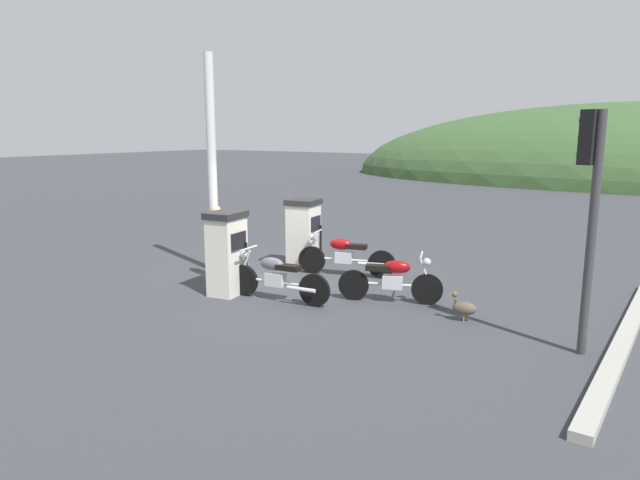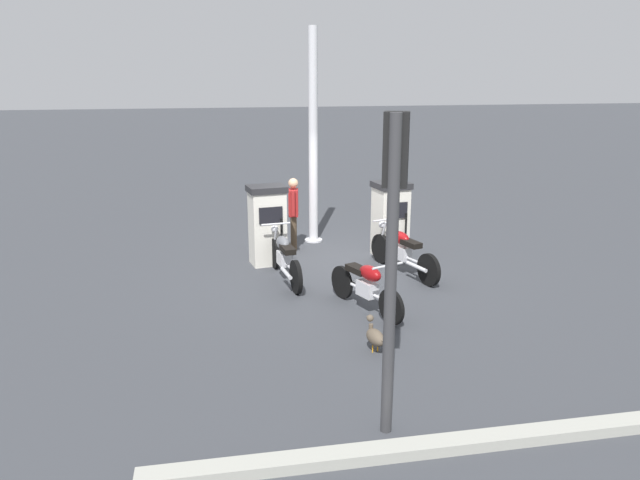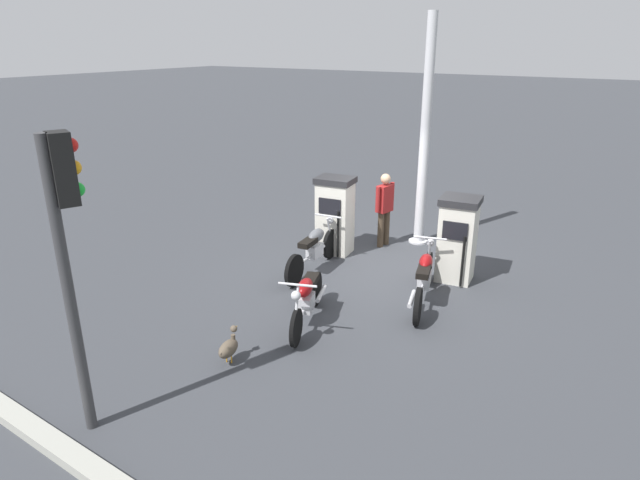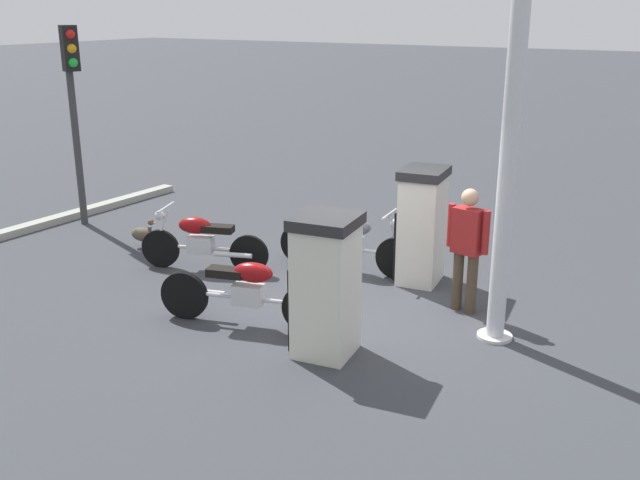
{
  "view_description": "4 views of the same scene",
  "coord_description": "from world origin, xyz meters",
  "px_view_note": "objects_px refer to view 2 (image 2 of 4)",
  "views": [
    {
      "loc": [
        6.8,
        -9.11,
        3.06
      ],
      "look_at": [
        0.92,
        0.06,
        0.96
      ],
      "focal_mm": 31.94,
      "sensor_mm": 36.0,
      "label": 1
    },
    {
      "loc": [
        11.19,
        -2.74,
        3.66
      ],
      "look_at": [
        1.15,
        -0.53,
        0.84
      ],
      "focal_mm": 33.82,
      "sensor_mm": 36.0,
      "label": 2
    },
    {
      "loc": [
        8.73,
        4.07,
        4.15
      ],
      "look_at": [
        1.35,
        -0.59,
        0.92
      ],
      "focal_mm": 30.58,
      "sensor_mm": 36.0,
      "label": 3
    },
    {
      "loc": [
        -3.97,
        7.5,
        3.61
      ],
      "look_at": [
        0.69,
        -0.27,
        0.7
      ],
      "focal_mm": 40.96,
      "sensor_mm": 36.0,
      "label": 4
    }
  ],
  "objects_px": {
    "motorcycle_far_pump": "(403,251)",
    "attendant_person": "(293,210)",
    "motorcycle_extra": "(367,284)",
    "canopy_support_pole": "(313,142)",
    "fuel_pump_near": "(268,225)",
    "wandering_duck": "(375,336)",
    "motorcycle_near_pump": "(284,256)",
    "roadside_traffic_light": "(393,220)",
    "fuel_pump_far": "(390,219)"
  },
  "relations": [
    {
      "from": "motorcycle_far_pump",
      "to": "attendant_person",
      "type": "height_order",
      "value": "attendant_person"
    },
    {
      "from": "motorcycle_extra",
      "to": "canopy_support_pole",
      "type": "height_order",
      "value": "canopy_support_pole"
    },
    {
      "from": "motorcycle_extra",
      "to": "fuel_pump_near",
      "type": "bearing_deg",
      "value": -157.15
    },
    {
      "from": "motorcycle_extra",
      "to": "wandering_duck",
      "type": "xyz_separation_m",
      "value": [
        1.44,
        -0.31,
        -0.22
      ]
    },
    {
      "from": "motorcycle_near_pump",
      "to": "motorcycle_extra",
      "type": "relative_size",
      "value": 1.16
    },
    {
      "from": "motorcycle_extra",
      "to": "wandering_duck",
      "type": "relative_size",
      "value": 3.72
    },
    {
      "from": "motorcycle_far_pump",
      "to": "roadside_traffic_light",
      "type": "bearing_deg",
      "value": -21.68
    },
    {
      "from": "motorcycle_far_pump",
      "to": "canopy_support_pole",
      "type": "relative_size",
      "value": 0.45
    },
    {
      "from": "motorcycle_near_pump",
      "to": "motorcycle_far_pump",
      "type": "height_order",
      "value": "same"
    },
    {
      "from": "wandering_duck",
      "to": "fuel_pump_near",
      "type": "bearing_deg",
      "value": -168.32
    },
    {
      "from": "motorcycle_near_pump",
      "to": "motorcycle_extra",
      "type": "bearing_deg",
      "value": 29.76
    },
    {
      "from": "fuel_pump_near",
      "to": "motorcycle_near_pump",
      "type": "xyz_separation_m",
      "value": [
        1.03,
        0.16,
        -0.36
      ]
    },
    {
      "from": "fuel_pump_near",
      "to": "attendant_person",
      "type": "distance_m",
      "value": 1.12
    },
    {
      "from": "wandering_duck",
      "to": "motorcycle_extra",
      "type": "bearing_deg",
      "value": 167.76
    },
    {
      "from": "motorcycle_far_pump",
      "to": "fuel_pump_near",
      "type": "bearing_deg",
      "value": -115.58
    },
    {
      "from": "motorcycle_near_pump",
      "to": "roadside_traffic_light",
      "type": "xyz_separation_m",
      "value": [
        5.02,
        0.3,
        1.85
      ]
    },
    {
      "from": "motorcycle_extra",
      "to": "roadside_traffic_light",
      "type": "distance_m",
      "value": 3.77
    },
    {
      "from": "motorcycle_near_pump",
      "to": "canopy_support_pole",
      "type": "relative_size",
      "value": 0.45
    },
    {
      "from": "motorcycle_extra",
      "to": "canopy_support_pole",
      "type": "bearing_deg",
      "value": 179.56
    },
    {
      "from": "fuel_pump_near",
      "to": "roadside_traffic_light",
      "type": "relative_size",
      "value": 0.47
    },
    {
      "from": "fuel_pump_far",
      "to": "motorcycle_near_pump",
      "type": "relative_size",
      "value": 0.75
    },
    {
      "from": "wandering_duck",
      "to": "canopy_support_pole",
      "type": "distance_m",
      "value": 6.11
    },
    {
      "from": "attendant_person",
      "to": "wandering_duck",
      "type": "relative_size",
      "value": 3.23
    },
    {
      "from": "fuel_pump_near",
      "to": "wandering_duck",
      "type": "distance_m",
      "value": 4.42
    },
    {
      "from": "motorcycle_extra",
      "to": "canopy_support_pole",
      "type": "relative_size",
      "value": 0.39
    },
    {
      "from": "motorcycle_far_pump",
      "to": "wandering_duck",
      "type": "distance_m",
      "value": 3.49
    },
    {
      "from": "fuel_pump_near",
      "to": "attendant_person",
      "type": "xyz_separation_m",
      "value": [
        -0.88,
        0.68,
        0.08
      ]
    },
    {
      "from": "fuel_pump_far",
      "to": "wandering_duck",
      "type": "bearing_deg",
      "value": -21.2
    },
    {
      "from": "attendant_person",
      "to": "canopy_support_pole",
      "type": "bearing_deg",
      "value": 136.47
    },
    {
      "from": "fuel_pump_far",
      "to": "wandering_duck",
      "type": "xyz_separation_m",
      "value": [
        4.29,
        -1.66,
        -0.56
      ]
    },
    {
      "from": "motorcycle_near_pump",
      "to": "wandering_duck",
      "type": "xyz_separation_m",
      "value": [
        3.26,
        0.73,
        -0.21
      ]
    },
    {
      "from": "wandering_duck",
      "to": "roadside_traffic_light",
      "type": "xyz_separation_m",
      "value": [
        1.76,
        -0.42,
        2.06
      ]
    },
    {
      "from": "fuel_pump_far",
      "to": "attendant_person",
      "type": "relative_size",
      "value": 1.0
    },
    {
      "from": "fuel_pump_far",
      "to": "wandering_duck",
      "type": "relative_size",
      "value": 3.23
    },
    {
      "from": "fuel_pump_far",
      "to": "motorcycle_extra",
      "type": "distance_m",
      "value": 3.17
    },
    {
      "from": "motorcycle_extra",
      "to": "roadside_traffic_light",
      "type": "height_order",
      "value": "roadside_traffic_light"
    },
    {
      "from": "fuel_pump_far",
      "to": "roadside_traffic_light",
      "type": "xyz_separation_m",
      "value": [
        6.05,
        -2.09,
        1.5
      ]
    },
    {
      "from": "attendant_person",
      "to": "roadside_traffic_light",
      "type": "bearing_deg",
      "value": -1.75
    },
    {
      "from": "canopy_support_pole",
      "to": "roadside_traffic_light",
      "type": "bearing_deg",
      "value": -5.83
    },
    {
      "from": "fuel_pump_near",
      "to": "fuel_pump_far",
      "type": "relative_size",
      "value": 1.02
    },
    {
      "from": "fuel_pump_far",
      "to": "canopy_support_pole",
      "type": "relative_size",
      "value": 0.33
    },
    {
      "from": "roadside_traffic_light",
      "to": "motorcycle_extra",
      "type": "bearing_deg",
      "value": 167.09
    },
    {
      "from": "fuel_pump_far",
      "to": "attendant_person",
      "type": "height_order",
      "value": "attendant_person"
    },
    {
      "from": "fuel_pump_near",
      "to": "canopy_support_pole",
      "type": "height_order",
      "value": "canopy_support_pole"
    },
    {
      "from": "motorcycle_near_pump",
      "to": "attendant_person",
      "type": "relative_size",
      "value": 1.34
    },
    {
      "from": "fuel_pump_far",
      "to": "motorcycle_extra",
      "type": "height_order",
      "value": "fuel_pump_far"
    },
    {
      "from": "motorcycle_extra",
      "to": "roadside_traffic_light",
      "type": "bearing_deg",
      "value": -12.91
    },
    {
      "from": "roadside_traffic_light",
      "to": "canopy_support_pole",
      "type": "height_order",
      "value": "canopy_support_pole"
    },
    {
      "from": "motorcycle_near_pump",
      "to": "motorcycle_far_pump",
      "type": "bearing_deg",
      "value": 86.8
    },
    {
      "from": "fuel_pump_far",
      "to": "canopy_support_pole",
      "type": "xyz_separation_m",
      "value": [
        -1.47,
        -1.32,
        1.46
      ]
    }
  ]
}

